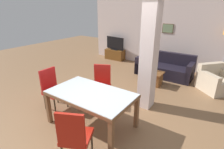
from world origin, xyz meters
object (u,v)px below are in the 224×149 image
object	(u,v)px
dining_chair_far_left	(102,83)
coffee_table	(153,78)
tv_stand	(115,54)
tv_screen	(115,44)
dining_chair_head_left	(52,88)
armchair	(216,82)
dining_table	(91,99)
sofa	(164,68)
dining_chair_near_right	(74,135)
bottle	(154,68)

from	to	relation	value
dining_chair_far_left	coffee_table	world-z (taller)	dining_chair_far_left
tv_stand	tv_screen	size ratio (longest dim) A/B	0.94
dining_chair_head_left	armchair	distance (m)	4.75
dining_table	dining_chair_far_left	world-z (taller)	dining_chair_far_left
sofa	armchair	xyz separation A→B (m)	(1.71, -0.32, -0.01)
dining_chair_head_left	coffee_table	size ratio (longest dim) A/B	1.61
dining_chair_near_right	coffee_table	world-z (taller)	dining_chair_near_right
dining_chair_far_left	bottle	distance (m)	2.07
sofa	tv_stand	world-z (taller)	sofa
coffee_table	tv_screen	world-z (taller)	tv_screen
coffee_table	tv_screen	distance (m)	3.23
dining_table	sofa	distance (m)	3.76
dining_table	dining_chair_far_left	size ratio (longest dim) A/B	1.73
dining_chair_head_left	coffee_table	distance (m)	3.17
dining_chair_far_left	bottle	xyz separation A→B (m)	(0.67, 1.96, -0.01)
armchair	coffee_table	distance (m)	1.88
sofa	tv_stand	xyz separation A→B (m)	(-2.71, 0.77, -0.05)
dining_chair_head_left	tv_stand	distance (m)	4.65
dining_chair_far_left	coffee_table	size ratio (longest dim) A/B	1.61
dining_chair_head_left	bottle	world-z (taller)	dining_chair_head_left
dining_chair_far_left	bottle	world-z (taller)	dining_chair_far_left
dining_chair_head_left	sofa	xyz separation A→B (m)	(1.58, 3.74, -0.26)
dining_chair_near_right	armchair	bearing A→B (deg)	44.17
sofa	coffee_table	bearing A→B (deg)	86.96
tv_screen	dining_table	bearing A→B (deg)	126.79
sofa	armchair	size ratio (longest dim) A/B	1.64
dining_table	armchair	world-z (taller)	armchair
coffee_table	bottle	world-z (taller)	bottle
dining_chair_near_right	armchair	xyz separation A→B (m)	(1.59, 4.32, -0.27)
dining_chair_far_left	tv_stand	distance (m)	4.10
tv_stand	tv_screen	distance (m)	0.53
dining_chair_far_left	sofa	world-z (taller)	dining_chair_far_left
tv_screen	dining_chair_near_right	bearing A→B (deg)	126.41
dining_chair_head_left	dining_chair_far_left	bearing A→B (deg)	137.63
dining_table	tv_stand	size ratio (longest dim) A/B	1.85
tv_screen	dining_chair_far_left	bearing A→B (deg)	127.45
armchair	tv_stand	xyz separation A→B (m)	(-4.41, 1.09, -0.04)
bottle	dining_chair_head_left	bearing A→B (deg)	-117.55
dining_chair_head_left	tv_screen	world-z (taller)	tv_screen
dining_chair_far_left	dining_chair_head_left	world-z (taller)	same
tv_stand	dining_chair_near_right	bearing A→B (deg)	-62.43
dining_table	bottle	xyz separation A→B (m)	(0.23, 2.87, -0.10)
tv_screen	armchair	bearing A→B (deg)	174.99
dining_table	bottle	bearing A→B (deg)	85.33
dining_table	tv_screen	distance (m)	5.10
coffee_table	bottle	xyz separation A→B (m)	(-0.03, 0.12, 0.31)
tv_stand	armchair	bearing A→B (deg)	-13.85
dining_chair_head_left	armchair	bearing A→B (deg)	136.11
tv_stand	sofa	bearing A→B (deg)	-15.87
dining_chair_head_left	bottle	bearing A→B (deg)	152.45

